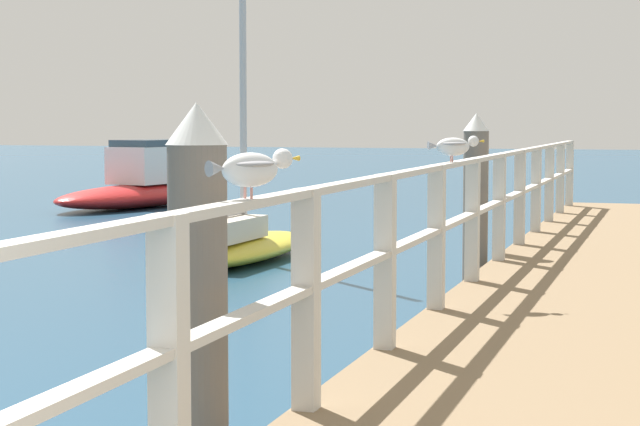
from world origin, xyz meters
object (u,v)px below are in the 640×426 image
dock_piling_near (198,320)px  boat_2 (236,242)px  seagull_background (454,146)px  dock_piling_far (475,205)px  seagull_foreground (252,168)px  boat_1 (144,184)px

dock_piling_near → boat_2: 10.63m
seagull_background → boat_2: size_ratio=0.08×
seagull_background → boat_2: boat_2 is taller
dock_piling_far → seagull_foreground: bearing=-87.2°
dock_piling_far → boat_1: (-9.68, 11.31, -0.53)m
dock_piling_far → boat_2: boat_2 is taller
dock_piling_near → seagull_background: dock_piling_near is taller
boat_2 → boat_1: bearing=125.2°
boat_2 → dock_piling_far: bearing=-28.3°
dock_piling_far → seagull_foreground: dock_piling_far is taller
seagull_foreground → boat_1: bearing=151.9°
dock_piling_near → boat_2: boat_2 is taller
dock_piling_far → boat_1: bearing=130.6°
seagull_foreground → boat_2: size_ratio=0.08×
seagull_foreground → boat_1: (-10.06, 19.31, -1.27)m
boat_1 → boat_2: bearing=-46.5°
seagull_background → boat_1: bearing=-172.9°
seagull_background → boat_2: (-4.15, 5.56, -1.50)m
dock_piling_far → seagull_background: 3.46m
seagull_background → dock_piling_far: bearing=159.2°
boat_2 → dock_piling_near: bearing=-67.1°
seagull_background → boat_1: seagull_background is taller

